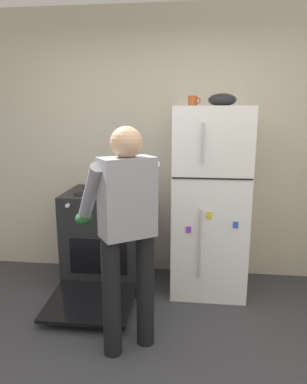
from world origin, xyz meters
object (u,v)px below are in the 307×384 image
stove_range (106,239)px  coffee_mug (193,101)px  person_cook (126,222)px  red_pot (120,187)px  mixing_bowl (222,100)px  refrigerator (209,201)px

stove_range → coffee_mug: bearing=4.7°
coffee_mug → person_cook: bearing=-112.5°
red_pot → coffee_mug: (0.67, 0.10, 0.79)m
person_cook → coffee_mug: 1.40m
red_pot → coffee_mug: coffee_mug is taller
person_cook → red_pot: (-0.24, 0.94, 0.04)m
stove_range → mixing_bowl: mixing_bowl is taller
red_pot → coffee_mug: 1.04m
stove_range → red_pot: bearing=-11.3°
stove_range → coffee_mug: coffee_mug is taller
mixing_bowl → red_pot: bearing=-176.9°
refrigerator → mixing_bowl: bearing=0.2°
stove_range → mixing_bowl: size_ratio=4.99×
mixing_bowl → coffee_mug: bearing=169.0°
person_cook → red_pot: size_ratio=4.34×
stove_range → mixing_bowl: 1.72m
person_cook → coffee_mug: size_ratio=14.28×
refrigerator → stove_range: size_ratio=1.40×
mixing_bowl → stove_range: bearing=-179.0°
person_cook → mixing_bowl: 1.47m
person_cook → coffee_mug: bearing=67.5°
refrigerator → stove_range: refrigerator is taller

